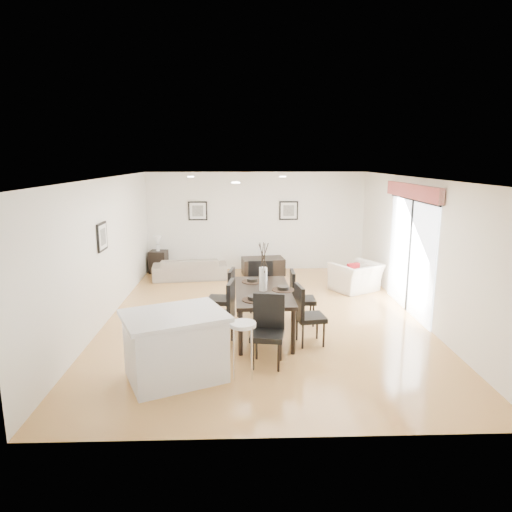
{
  "coord_description": "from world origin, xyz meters",
  "views": [
    {
      "loc": [
        -0.42,
        -8.54,
        3.06
      ],
      "look_at": [
        -0.12,
        0.4,
        1.14
      ],
      "focal_mm": 32.0,
      "sensor_mm": 36.0,
      "label": 1
    }
  ],
  "objects_px": {
    "sofa": "(190,268)",
    "side_table": "(159,262)",
    "dining_chair_wfar": "(225,294)",
    "kitchen_island": "(175,346)",
    "armchair": "(356,277)",
    "dining_chair_efar": "(298,294)",
    "dining_chair_head": "(268,326)",
    "dining_table": "(263,295)",
    "dining_chair_wnear": "(224,310)",
    "dining_chair_foot": "(260,283)",
    "coffee_table": "(263,266)",
    "bar_stool": "(243,330)",
    "dining_chair_enear": "(306,311)"
  },
  "relations": [
    {
      "from": "sofa",
      "to": "side_table",
      "type": "height_order",
      "value": "side_table"
    },
    {
      "from": "dining_chair_wfar",
      "to": "kitchen_island",
      "type": "distance_m",
      "value": 2.2
    },
    {
      "from": "armchair",
      "to": "side_table",
      "type": "bearing_deg",
      "value": -51.41
    },
    {
      "from": "armchair",
      "to": "dining_chair_efar",
      "type": "relative_size",
      "value": 1.0
    },
    {
      "from": "sofa",
      "to": "dining_chair_head",
      "type": "bearing_deg",
      "value": 102.38
    },
    {
      "from": "dining_table",
      "to": "dining_chair_wnear",
      "type": "distance_m",
      "value": 0.84
    },
    {
      "from": "side_table",
      "to": "sofa",
      "type": "bearing_deg",
      "value": -37.76
    },
    {
      "from": "dining_chair_foot",
      "to": "kitchen_island",
      "type": "relative_size",
      "value": 0.65
    },
    {
      "from": "dining_table",
      "to": "dining_chair_efar",
      "type": "xyz_separation_m",
      "value": [
        0.68,
        0.48,
        -0.15
      ]
    },
    {
      "from": "dining_chair_efar",
      "to": "dining_chair_foot",
      "type": "height_order",
      "value": "dining_chair_foot"
    },
    {
      "from": "dining_chair_head",
      "to": "kitchen_island",
      "type": "distance_m",
      "value": 1.41
    },
    {
      "from": "armchair",
      "to": "dining_chair_efar",
      "type": "height_order",
      "value": "dining_chair_efar"
    },
    {
      "from": "side_table",
      "to": "kitchen_island",
      "type": "distance_m",
      "value": 6.34
    },
    {
      "from": "dining_chair_wnear",
      "to": "coffee_table",
      "type": "bearing_deg",
      "value": 177.98
    },
    {
      "from": "side_table",
      "to": "armchair",
      "type": "bearing_deg",
      "value": -21.48
    },
    {
      "from": "dining_chair_wnear",
      "to": "dining_chair_head",
      "type": "height_order",
      "value": "dining_chair_wnear"
    },
    {
      "from": "dining_chair_foot",
      "to": "bar_stool",
      "type": "relative_size",
      "value": 1.34
    },
    {
      "from": "dining_chair_efar",
      "to": "kitchen_island",
      "type": "relative_size",
      "value": 0.61
    },
    {
      "from": "dining_table",
      "to": "dining_chair_efar",
      "type": "distance_m",
      "value": 0.85
    },
    {
      "from": "dining_chair_foot",
      "to": "side_table",
      "type": "distance_m",
      "value": 4.29
    },
    {
      "from": "dining_chair_enear",
      "to": "armchair",
      "type": "bearing_deg",
      "value": -36.06
    },
    {
      "from": "dining_chair_foot",
      "to": "dining_chair_wfar",
      "type": "bearing_deg",
      "value": 46.86
    },
    {
      "from": "dining_chair_efar",
      "to": "kitchen_island",
      "type": "xyz_separation_m",
      "value": [
        -1.99,
        -2.12,
        -0.08
      ]
    },
    {
      "from": "dining_chair_wfar",
      "to": "coffee_table",
      "type": "bearing_deg",
      "value": 175.36
    },
    {
      "from": "dining_chair_efar",
      "to": "armchair",
      "type": "bearing_deg",
      "value": -37.11
    },
    {
      "from": "dining_chair_wnear",
      "to": "dining_chair_foot",
      "type": "height_order",
      "value": "dining_chair_wnear"
    },
    {
      "from": "armchair",
      "to": "dining_chair_wfar",
      "type": "xyz_separation_m",
      "value": [
        -2.99,
        -2.15,
        0.26
      ]
    },
    {
      "from": "armchair",
      "to": "dining_chair_wfar",
      "type": "bearing_deg",
      "value": 5.78
    },
    {
      "from": "side_table",
      "to": "dining_chair_wfar",
      "type": "bearing_deg",
      "value": -64.42
    },
    {
      "from": "sofa",
      "to": "dining_table",
      "type": "xyz_separation_m",
      "value": [
        1.71,
        -3.84,
        0.44
      ]
    },
    {
      "from": "dining_chair_enear",
      "to": "bar_stool",
      "type": "height_order",
      "value": "dining_chair_enear"
    },
    {
      "from": "dining_chair_enear",
      "to": "dining_chair_foot",
      "type": "xyz_separation_m",
      "value": [
        -0.68,
        1.68,
        0.04
      ]
    },
    {
      "from": "armchair",
      "to": "dining_chair_wnear",
      "type": "height_order",
      "value": "dining_chair_wnear"
    },
    {
      "from": "sofa",
      "to": "dining_chair_enear",
      "type": "relative_size",
      "value": 1.85
    },
    {
      "from": "dining_table",
      "to": "side_table",
      "type": "xyz_separation_m",
      "value": [
        -2.64,
        4.56,
        -0.42
      ]
    },
    {
      "from": "dining_chair_wnear",
      "to": "coffee_table",
      "type": "height_order",
      "value": "dining_chair_wnear"
    },
    {
      "from": "dining_chair_wfar",
      "to": "kitchen_island",
      "type": "xyz_separation_m",
      "value": [
        -0.64,
        -2.1,
        -0.11
      ]
    },
    {
      "from": "dining_chair_efar",
      "to": "bar_stool",
      "type": "distance_m",
      "value": 2.36
    },
    {
      "from": "sofa",
      "to": "kitchen_island",
      "type": "bearing_deg",
      "value": 87.58
    },
    {
      "from": "dining_chair_wnear",
      "to": "dining_chair_wfar",
      "type": "xyz_separation_m",
      "value": [
        -0.0,
        0.96,
        -0.02
      ]
    },
    {
      "from": "dining_chair_foot",
      "to": "side_table",
      "type": "bearing_deg",
      "value": -51.89
    },
    {
      "from": "dining_chair_foot",
      "to": "coffee_table",
      "type": "relative_size",
      "value": 0.99
    },
    {
      "from": "dining_chair_enear",
      "to": "bar_stool",
      "type": "bearing_deg",
      "value": 129.23
    },
    {
      "from": "dining_chair_enear",
      "to": "kitchen_island",
      "type": "bearing_deg",
      "value": 111.46
    },
    {
      "from": "dining_chair_wfar",
      "to": "dining_chair_head",
      "type": "distance_m",
      "value": 1.79
    },
    {
      "from": "dining_table",
      "to": "kitchen_island",
      "type": "height_order",
      "value": "kitchen_island"
    },
    {
      "from": "sofa",
      "to": "coffee_table",
      "type": "distance_m",
      "value": 1.96
    },
    {
      "from": "dining_chair_wnear",
      "to": "dining_chair_foot",
      "type": "relative_size",
      "value": 1.01
    },
    {
      "from": "sofa",
      "to": "dining_table",
      "type": "relative_size",
      "value": 0.97
    },
    {
      "from": "dining_table",
      "to": "dining_chair_head",
      "type": "relative_size",
      "value": 1.82
    }
  ]
}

